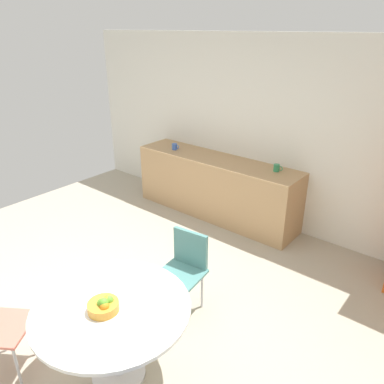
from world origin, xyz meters
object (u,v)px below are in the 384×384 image
mug_white (175,147)px  mug_green (277,168)px  chair_teal (186,263)px  fruit_bowl (104,305)px  round_table (113,318)px

mug_white → mug_green: size_ratio=1.00×
chair_teal → fruit_bowl: fruit_bowl is taller
chair_teal → mug_white: mug_white is taller
round_table → fruit_bowl: size_ratio=5.17×
round_table → mug_white: bearing=123.8°
mug_green → fruit_bowl: bearing=-86.3°
chair_teal → mug_white: size_ratio=6.43×
round_table → fruit_bowl: 0.18m
round_table → chair_teal: bearing=97.3°
chair_teal → mug_green: mug_green is taller
mug_white → mug_green: 1.68m
fruit_bowl → mug_white: mug_white is taller
chair_teal → fruit_bowl: size_ratio=3.55×
round_table → mug_green: size_ratio=9.35×
fruit_bowl → mug_green: (-0.20, 3.02, 0.18)m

